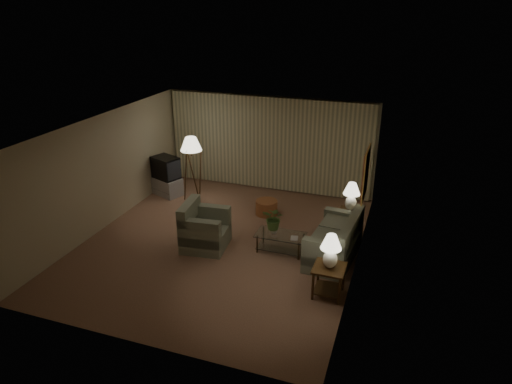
# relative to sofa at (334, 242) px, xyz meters

# --- Properties ---
(ground) EXTENTS (7.00, 7.00, 0.00)m
(ground) POSITION_rel_sofa_xyz_m (-2.50, -0.15, -0.38)
(ground) COLOR #AB7A5E
(ground) RESTS_ON ground
(room_shell) EXTENTS (6.04, 7.02, 2.72)m
(room_shell) POSITION_rel_sofa_xyz_m (-2.48, 1.36, 1.37)
(room_shell) COLOR beige
(room_shell) RESTS_ON ground
(sofa) EXTENTS (1.89, 1.19, 0.76)m
(sofa) POSITION_rel_sofa_xyz_m (0.00, 0.00, 0.00)
(sofa) COLOR gray
(sofa) RESTS_ON ground
(armchair) EXTENTS (1.18, 1.14, 0.82)m
(armchair) POSITION_rel_sofa_xyz_m (-2.77, -0.44, 0.03)
(armchair) COLOR gray
(armchair) RESTS_ON ground
(side_table_near) EXTENTS (0.58, 0.58, 0.60)m
(side_table_near) POSITION_rel_sofa_xyz_m (0.15, -1.35, 0.03)
(side_table_near) COLOR #34200E
(side_table_near) RESTS_ON ground
(side_table_far) EXTENTS (0.47, 0.40, 0.60)m
(side_table_far) POSITION_rel_sofa_xyz_m (0.15, 1.25, 0.01)
(side_table_far) COLOR #34200E
(side_table_far) RESTS_ON ground
(table_lamp_near) EXTENTS (0.39, 0.39, 0.67)m
(table_lamp_near) POSITION_rel_sofa_xyz_m (0.15, -1.35, 0.61)
(table_lamp_near) COLOR white
(table_lamp_near) RESTS_ON side_table_near
(table_lamp_far) EXTENTS (0.39, 0.39, 0.67)m
(table_lamp_far) POSITION_rel_sofa_xyz_m (0.15, 1.25, 0.61)
(table_lamp_far) COLOR white
(table_lamp_far) RESTS_ON side_table_far
(coffee_table) EXTENTS (1.07, 0.58, 0.41)m
(coffee_table) POSITION_rel_sofa_xyz_m (-1.14, -0.10, -0.11)
(coffee_table) COLOR silver
(coffee_table) RESTS_ON ground
(tv_cabinet) EXTENTS (1.18, 1.09, 0.50)m
(tv_cabinet) POSITION_rel_sofa_xyz_m (-5.05, 1.91, -0.13)
(tv_cabinet) COLOR #959598
(tv_cabinet) RESTS_ON ground
(crt_tv) EXTENTS (1.06, 1.00, 0.61)m
(crt_tv) POSITION_rel_sofa_xyz_m (-5.05, 1.91, 0.42)
(crt_tv) COLOR black
(crt_tv) RESTS_ON tv_cabinet
(floor_lamp) EXTENTS (0.57, 0.57, 1.77)m
(floor_lamp) POSITION_rel_sofa_xyz_m (-4.20, 1.86, 0.54)
(floor_lamp) COLOR #34200E
(floor_lamp) RESTS_ON ground
(ottoman) EXTENTS (0.74, 0.74, 0.37)m
(ottoman) POSITION_rel_sofa_xyz_m (-2.00, 1.59, -0.20)
(ottoman) COLOR #B2653C
(ottoman) RESTS_ON ground
(vase) EXTENTS (0.19, 0.19, 0.15)m
(vase) POSITION_rel_sofa_xyz_m (-1.29, -0.10, 0.11)
(vase) COLOR white
(vase) RESTS_ON coffee_table
(flowers) EXTENTS (0.54, 0.49, 0.52)m
(flowers) POSITION_rel_sofa_xyz_m (-1.29, -0.10, 0.44)
(flowers) COLOR #4F7735
(flowers) RESTS_ON vase
(book) EXTENTS (0.19, 0.24, 0.02)m
(book) POSITION_rel_sofa_xyz_m (-0.89, -0.20, 0.04)
(book) COLOR olive
(book) RESTS_ON coffee_table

